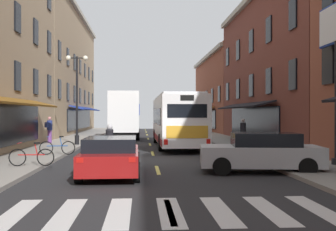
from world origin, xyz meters
name	(u,v)px	position (x,y,z in m)	size (l,w,h in m)	color
ground_plane	(154,161)	(0.00, 0.00, -0.05)	(34.80, 80.00, 0.10)	#28282B
lane_centre_dashes	(155,160)	(0.00, -0.25, 0.00)	(0.14, 73.90, 0.01)	#DBCC4C
crosswalk_near	(170,211)	(0.00, -10.00, 0.00)	(7.10, 2.80, 0.01)	silver
sidewalk_left	(25,159)	(-5.90, 0.00, 0.07)	(3.00, 80.00, 0.14)	gray
sidewalk_right	(279,157)	(5.90, 0.00, 0.07)	(3.00, 80.00, 0.14)	gray
transit_bus	(176,120)	(1.67, 7.34, 1.74)	(2.73, 11.19, 3.32)	white
box_truck	(125,116)	(-1.99, 15.45, 2.00)	(2.52, 6.97, 3.92)	black
sedan_near	(111,156)	(-1.66, -4.71, 0.68)	(2.02, 4.63, 1.32)	maroon
sedan_mid	(261,152)	(3.73, -4.39, 0.73)	(4.50, 2.39, 1.44)	silver
sedan_far	(130,126)	(-1.81, 26.71, 0.73)	(1.91, 4.53, 1.45)	maroon
motorcycle_rider	(110,145)	(-2.04, -0.34, 0.71)	(0.62, 2.07, 1.66)	black
bicycle_near	(32,157)	(-4.78, -3.09, 0.50)	(1.71, 0.48, 0.91)	black
bicycle_mid	(57,147)	(-4.69, 1.21, 0.50)	(1.71, 0.48, 0.91)	black
pedestrian_near	(49,129)	(-6.90, 9.37, 1.10)	(0.50, 0.50, 1.81)	#66387F
pedestrian_mid	(243,132)	(5.74, 6.04, 1.01)	(0.36, 0.36, 1.69)	black
street_lamp_twin	(77,95)	(-4.79, 7.86, 3.34)	(1.42, 0.32, 5.80)	black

